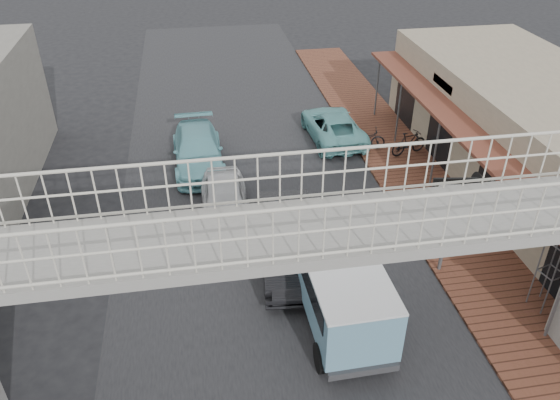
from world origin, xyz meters
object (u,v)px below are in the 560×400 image
object	(u,v)px
angkot_far	(198,150)
motorcycle_far	(409,143)
dark_sedan	(289,240)
white_hatchback	(225,202)
angkot_van	(342,287)
motorcycle_near	(365,138)
angkot_curb	(333,126)
arrow_sign	(484,194)

from	to	relation	value
angkot_far	motorcycle_far	world-z (taller)	angkot_far
dark_sedan	angkot_far	world-z (taller)	dark_sedan
angkot_far	white_hatchback	bearing A→B (deg)	-80.75
angkot_van	motorcycle_near	world-z (taller)	angkot_van
white_hatchback	angkot_far	world-z (taller)	angkot_far
dark_sedan	motorcycle_far	bearing A→B (deg)	49.36
angkot_curb	angkot_far	distance (m)	6.37
white_hatchback	angkot_curb	xyz separation A→B (m)	(5.41, 5.66, -0.06)
motorcycle_far	dark_sedan	bearing A→B (deg)	118.01
motorcycle_near	arrow_sign	distance (m)	8.92
white_hatchback	motorcycle_near	world-z (taller)	white_hatchback
motorcycle_far	angkot_curb	bearing A→B (deg)	36.05
angkot_curb	angkot_far	xyz separation A→B (m)	(-6.18, -1.53, 0.06)
angkot_curb	angkot_van	size ratio (longest dim) A/B	1.06
angkot_curb	arrow_sign	xyz separation A→B (m)	(1.83, -9.90, 2.23)
dark_sedan	motorcycle_near	size ratio (longest dim) A/B	2.80
angkot_far	motorcycle_far	bearing A→B (deg)	-5.40
arrow_sign	white_hatchback	bearing A→B (deg)	158.34
white_hatchback	arrow_sign	distance (m)	8.67
motorcycle_far	angkot_far	bearing A→B (deg)	69.64
white_hatchback	angkot_far	bearing A→B (deg)	102.74
motorcycle_near	arrow_sign	xyz separation A→B (m)	(0.73, -8.59, 2.31)
dark_sedan	angkot_curb	world-z (taller)	dark_sedan
angkot_far	motorcycle_far	distance (m)	9.02
white_hatchback	arrow_sign	size ratio (longest dim) A/B	1.22
motorcycle_near	arrow_sign	size ratio (longest dim) A/B	0.52
angkot_curb	angkot_van	world-z (taller)	angkot_van
dark_sedan	motorcycle_far	xyz separation A→B (m)	(6.42, 6.27, -0.20)
dark_sedan	angkot_van	size ratio (longest dim) A/B	1.13
dark_sedan	angkot_curb	xyz separation A→B (m)	(3.60, 8.44, -0.17)
angkot_van	arrow_sign	bearing A→B (deg)	17.67
white_hatchback	angkot_curb	size ratio (longest dim) A/B	0.89
motorcycle_far	arrow_sign	distance (m)	8.11
dark_sedan	angkot_far	distance (m)	7.37
arrow_sign	angkot_van	bearing A→B (deg)	-152.65
white_hatchback	dark_sedan	bearing A→B (deg)	-54.82
angkot_van	motorcycle_far	xyz separation A→B (m)	(5.51, 9.26, -0.75)
motorcycle_near	motorcycle_far	world-z (taller)	motorcycle_far
angkot_curb	motorcycle_far	world-z (taller)	angkot_curb
motorcycle_near	angkot_curb	bearing A→B (deg)	53.55
white_hatchback	motorcycle_near	distance (m)	7.83
white_hatchback	dark_sedan	size ratio (longest dim) A/B	0.84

